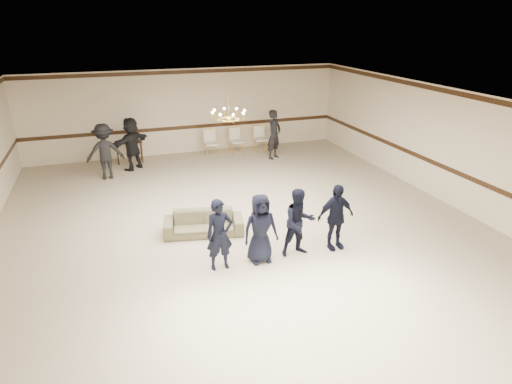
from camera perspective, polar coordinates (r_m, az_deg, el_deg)
The scene contains 16 objects.
room at distance 10.69m, azimuth -1.98°, elevation 3.31°, with size 12.01×14.01×3.21m.
chair_rail at distance 17.41m, azimuth -8.79°, elevation 8.30°, with size 12.00×0.02×0.14m, color #321C0F.
crown_molding at distance 17.05m, azimuth -9.20°, elevation 15.11°, with size 12.00×0.02×0.14m, color #321C0F.
chandelier at distance 11.30m, azimuth -3.58°, elevation 10.99°, with size 0.94×0.94×0.89m, color gold, non-canonical shape.
boy_a at distance 9.18m, azimuth -4.75°, elevation -5.55°, with size 0.57×0.37×1.56m, color black.
boy_b at distance 9.41m, azimuth 0.58°, elevation -4.76°, with size 0.76×0.50×1.56m, color black.
boy_c at distance 9.72m, azimuth 5.60°, elevation -3.96°, with size 0.76×0.59×1.56m, color black.
boy_d at distance 10.10m, azimuth 10.27°, elevation -3.20°, with size 0.91×0.38×1.56m, color black.
settee at distance 10.87m, azimuth -6.82°, elevation -4.01°, with size 1.93×0.75×0.56m, color #696246.
adult_left at distance 15.12m, azimuth -19.00°, elevation 4.98°, with size 1.18×0.68×1.83m, color black.
adult_mid at distance 15.81m, azimuth -15.79°, elevation 6.05°, with size 1.70×0.54×1.83m, color black.
adult_right at distance 16.47m, azimuth 2.37°, elevation 7.46°, with size 0.67×0.44×1.83m, color black.
banquet_chair_left at distance 16.90m, azimuth -5.84°, elevation 6.29°, with size 0.48×0.48×1.00m, color beige, non-canonical shape.
banquet_chair_mid at distance 17.14m, azimuth -2.57°, elevation 6.60°, with size 0.48×0.48×1.00m, color beige, non-canonical shape.
banquet_chair_right at distance 17.44m, azimuth 0.61°, elevation 6.89°, with size 0.48×0.48×1.00m, color beige, non-canonical shape.
console_table at distance 16.74m, azimuth -16.06°, elevation 5.02°, with size 0.95×0.40×0.80m, color #341E11.
Camera 1 is at (-2.93, -9.70, 4.99)m, focal length 30.88 mm.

